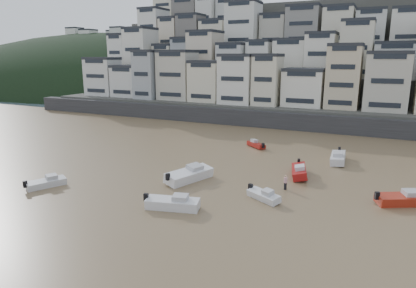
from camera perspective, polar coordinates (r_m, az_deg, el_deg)
The scene contains 13 objects.
sea_strip at distance 209.51m, azimuth -16.12°, elevation 8.78°, with size 340.00×340.00×0.00m, color slate.
harbor_wall at distance 80.31m, azimuth 12.20°, elevation 3.54°, with size 140.00×3.00×3.50m, color #38383A.
hillside at distance 117.76m, azimuth 19.35°, elevation 11.67°, with size 141.04×66.00×50.00m.
headland at distance 192.20m, azimuth -14.68°, elevation 8.50°, with size 216.00×135.00×53.33m.
boat_i at distance 57.24m, azimuth 19.39°, elevation -1.77°, with size 6.46×2.11×1.76m, color silver, non-canonical shape.
boat_a at distance 38.05m, azimuth -5.47°, elevation -8.76°, with size 5.95×1.95×1.62m, color silver, non-canonical shape.
boat_j at distance 47.92m, azimuth -23.64°, elevation -5.33°, with size 4.83×1.58×1.32m, color silver, non-canonical shape.
boat_c at distance 45.99m, azimuth -2.92°, elevation -4.52°, with size 7.18×2.35×1.96m, color white, non-canonical shape.
boat_d at distance 43.84m, azimuth 27.81°, elevation -7.28°, with size 5.91×1.93×1.61m, color #9E2413, non-canonical shape.
boat_h at distance 63.23m, azimuth 7.40°, elevation 0.02°, with size 4.32×1.41×1.18m, color maroon, non-canonical shape.
boat_e at distance 49.18m, azimuth 13.87°, elevation -3.91°, with size 5.95×1.95×1.62m, color maroon, non-canonical shape.
boat_b at distance 40.59m, azimuth 8.55°, elevation -7.72°, with size 4.40×1.44×1.20m, color silver, non-canonical shape.
person_pink at distance 43.98m, azimuth 11.83°, elevation -5.80°, with size 0.44×0.44×1.74m, color #D1939C, non-canonical shape.
Camera 1 is at (27.68, -12.19, 15.15)m, focal length 32.00 mm.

